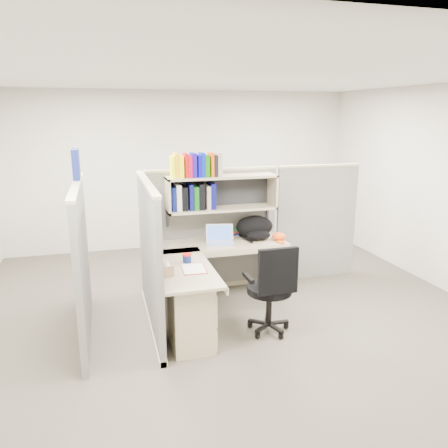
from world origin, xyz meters
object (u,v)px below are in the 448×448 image
object	(u,v)px
desk	(200,294)
backpack	(256,228)
snack_canister	(187,258)
laptop	(220,235)
task_chair	(271,302)

from	to	relation	value
desk	backpack	world-z (taller)	backpack
backpack	snack_canister	size ratio (longest dim) A/B	4.98
laptop	snack_canister	world-z (taller)	laptop
snack_canister	task_chair	world-z (taller)	task_chair
desk	backpack	bearing A→B (deg)	43.55
task_chair	backpack	bearing A→B (deg)	78.26
laptop	snack_canister	distance (m)	0.76
laptop	backpack	bearing A→B (deg)	26.16
laptop	backpack	xyz separation A→B (m)	(0.52, 0.14, 0.02)
desk	laptop	xyz separation A→B (m)	(0.42, 0.76, 0.41)
backpack	laptop	bearing A→B (deg)	-156.35
backpack	task_chair	bearing A→B (deg)	-92.90
backpack	snack_canister	xyz separation A→B (m)	(-1.05, -0.68, -0.09)
laptop	task_chair	world-z (taller)	task_chair
backpack	snack_canister	world-z (taller)	backpack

